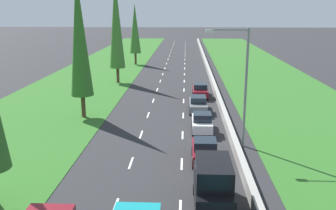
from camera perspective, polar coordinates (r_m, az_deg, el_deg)
ground_plane at (r=63.79m, az=0.95°, el=5.15°), size 300.00×300.00×0.00m
grass_verge_left at (r=65.40m, az=-10.25°, el=5.17°), size 14.00×140.00×0.04m
grass_verge_right at (r=64.95m, az=13.75°, el=4.92°), size 14.00×140.00×0.04m
median_barrier at (r=63.80m, az=6.09°, el=5.46°), size 0.44×120.00×0.85m
lane_markings at (r=63.79m, az=0.95°, el=5.16°), size 3.64×116.00×0.01m
black_van_right_lane at (r=20.15m, az=6.80°, el=-12.00°), size 1.96×4.90×2.82m
maroon_hatchback_right_lane at (r=26.17m, az=5.57°, el=-6.90°), size 1.74×3.90×1.72m
white_hatchback_right_lane at (r=32.43m, az=5.17°, el=-2.63°), size 1.74×3.90×1.72m
grey_sedan_right_lane at (r=38.69m, az=4.59°, el=0.17°), size 1.82×4.50×1.64m
maroon_sedan_right_lane at (r=45.19m, az=4.91°, el=2.25°), size 1.82×4.50×1.64m
poplar_tree_second at (r=36.39m, az=-13.31°, el=10.24°), size 2.14×2.14×13.69m
poplar_tree_third at (r=53.22m, az=-7.87°, el=12.31°), size 2.17×2.17×14.79m
poplar_tree_fourth at (r=70.94m, az=-5.03°, el=11.46°), size 2.08×2.08×11.23m
street_light_mast at (r=28.41m, az=11.07°, el=3.84°), size 3.20×0.28×9.00m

